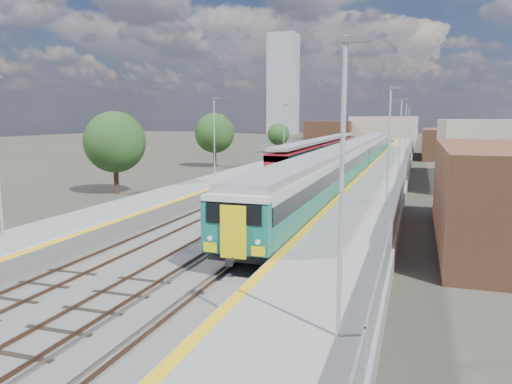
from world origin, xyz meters
The scene contains 11 objects.
ground centered at (0.00, 50.00, 0.00)m, with size 320.00×320.00×0.00m, color #47443A.
ballast_bed centered at (-2.25, 52.50, 0.03)m, with size 10.50×155.00×0.06m, color #565451.
tracks centered at (-1.65, 54.18, 0.11)m, with size 8.96×160.00×0.17m.
platform_right centered at (5.28, 52.49, 0.54)m, with size 4.70×155.00×8.52m.
platform_left centered at (-9.05, 52.49, 0.52)m, with size 4.30×155.00×8.52m.
buildings centered at (-18.12, 138.60, 10.70)m, with size 72.00×185.50×40.00m.
green_train centered at (1.50, 48.93, 2.28)m, with size 2.94×81.91×3.24m.
red_train centered at (-5.50, 66.21, 2.00)m, with size 2.68×54.48×3.39m.
tree_a centered at (-16.61, 27.09, 4.52)m, with size 5.30×5.30×7.18m.
tree_b centered at (-17.69, 51.94, 4.56)m, with size 5.35×5.35×7.25m.
tree_c centered at (-16.70, 80.62, 3.50)m, with size 4.11×4.11×5.57m.
Camera 1 is at (8.35, -10.22, 6.60)m, focal length 35.00 mm.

